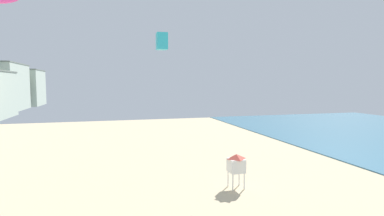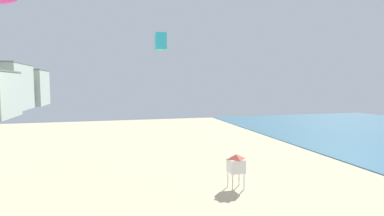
# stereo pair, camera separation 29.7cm
# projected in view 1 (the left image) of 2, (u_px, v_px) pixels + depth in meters

# --- Properties ---
(boardwalk_hotel_furthest) EXTENTS (14.68, 16.12, 12.40)m
(boardwalk_hotel_furthest) POSITION_uv_depth(u_px,v_px,m) (18.00, 88.00, 103.43)
(boardwalk_hotel_furthest) COLOR #B7C6B2
(boardwalk_hotel_furthest) RESTS_ON ground
(lifeguard_stand) EXTENTS (1.10, 1.10, 2.55)m
(lifeguard_stand) POSITION_uv_depth(u_px,v_px,m) (236.00, 164.00, 22.21)
(lifeguard_stand) COLOR white
(lifeguard_stand) RESTS_ON ground
(kite_cyan_box) EXTENTS (0.62, 0.62, 0.97)m
(kite_cyan_box) POSITION_uv_depth(u_px,v_px,m) (162.00, 41.00, 17.63)
(kite_cyan_box) COLOR #2DB7CC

